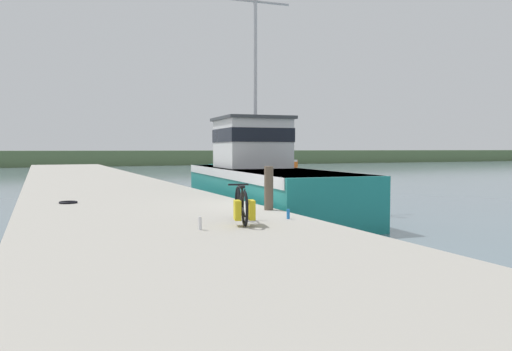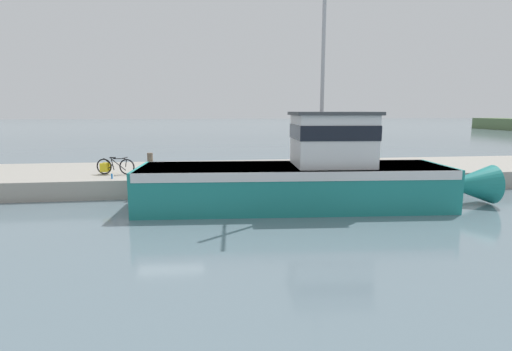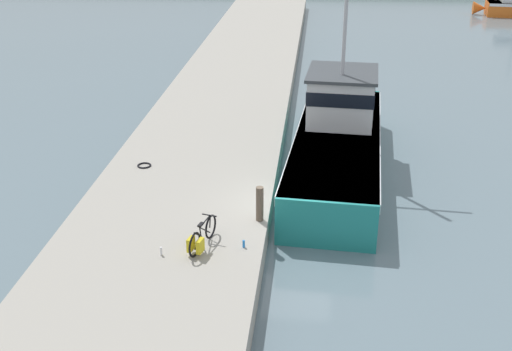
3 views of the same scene
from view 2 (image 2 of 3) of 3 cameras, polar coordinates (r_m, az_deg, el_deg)
name	(u,v)px [view 2 (image 2 of 3)]	position (r m, az deg, el deg)	size (l,w,h in m)	color
ground_plane	(170,203)	(16.20, -12.12, -3.81)	(320.00, 320.00, 0.00)	slate
dock_pier	(176,177)	(19.87, -11.34, -0.20)	(6.09, 80.00, 0.79)	#A39E93
fishing_boat_main	(310,175)	(15.06, 7.72, 0.13)	(3.93, 13.62, 9.40)	teal
bicycle_touring	(112,167)	(18.83, -19.86, 1.22)	(0.69, 1.73, 0.77)	black
mooring_post	(150,166)	(17.06, -14.85, 1.32)	(0.23, 0.23, 1.09)	brown
hose_coil	(230,163)	(21.51, -3.69, 1.82)	(0.50, 0.50, 0.06)	black
water_bottle_on_curb	(108,169)	(19.94, -20.38, 0.94)	(0.06, 0.06, 0.25)	silver
water_bottle_by_bike	(112,176)	(17.69, -19.90, -0.09)	(0.07, 0.07, 0.21)	blue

